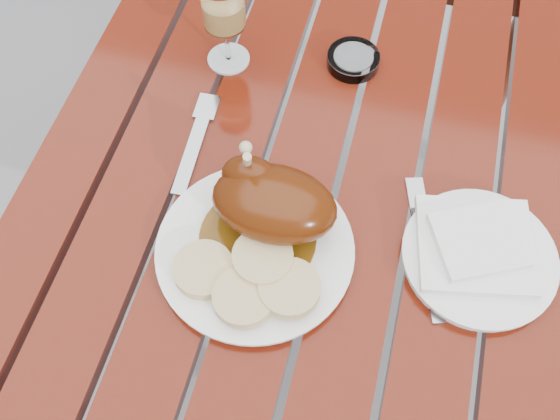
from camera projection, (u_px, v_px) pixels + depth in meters
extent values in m
plane|color=slate|center=(294.00, 324.00, 1.60)|extent=(60.00, 60.00, 0.00)
cube|color=maroon|center=(298.00, 263.00, 1.28)|extent=(0.80, 1.20, 0.75)
cylinder|color=white|center=(255.00, 251.00, 0.86)|extent=(0.28, 0.28, 0.02)
cylinder|color=#59360A|center=(258.00, 238.00, 0.86)|extent=(0.16, 0.16, 0.00)
ellipsoid|color=#5A2206|center=(274.00, 204.00, 0.84)|extent=(0.17, 0.12, 0.09)
ellipsoid|color=#5A2206|center=(250.00, 177.00, 0.84)|extent=(0.08, 0.06, 0.07)
cylinder|color=#C6B28C|center=(247.00, 165.00, 0.83)|extent=(0.02, 0.04, 0.09)
cylinder|color=#CEBC7D|center=(204.00, 270.00, 0.83)|extent=(0.08, 0.08, 0.02)
cylinder|color=#CEBC7D|center=(244.00, 297.00, 0.81)|extent=(0.08, 0.08, 0.02)
cylinder|color=#CEBC7D|center=(289.00, 288.00, 0.81)|extent=(0.08, 0.08, 0.02)
cylinder|color=#CEBC7D|center=(263.00, 258.00, 0.83)|extent=(0.08, 0.08, 0.02)
cylinder|color=#FACA71|center=(225.00, 22.00, 0.98)|extent=(0.08, 0.08, 0.17)
cylinder|color=white|center=(479.00, 258.00, 0.86)|extent=(0.28, 0.28, 0.02)
cube|color=white|center=(475.00, 245.00, 0.85)|extent=(0.18, 0.17, 0.01)
cylinder|color=#B2B7BC|center=(353.00, 60.00, 1.04)|extent=(0.09, 0.09, 0.02)
cube|color=gray|center=(194.00, 147.00, 0.96)|extent=(0.03, 0.18, 0.01)
cube|color=gray|center=(428.00, 257.00, 0.87)|extent=(0.07, 0.19, 0.01)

